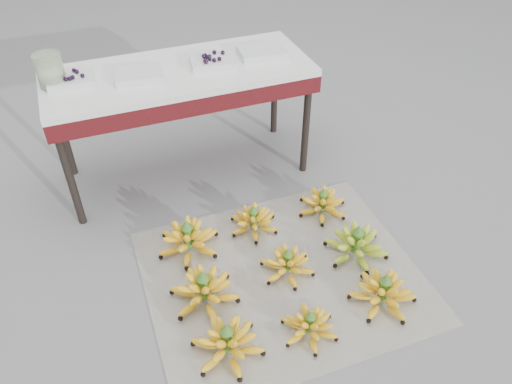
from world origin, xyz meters
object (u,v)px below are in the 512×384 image
object	(u,v)px
bunch_back_left	(188,239)
bunch_back_center	(254,221)
newspaper_mat	(282,276)
bunch_front_left	(227,343)
bunch_front_center	(309,326)
tray_left	(139,75)
glass_jar	(50,70)
bunch_front_right	(383,293)
vendor_table	(180,82)
tray_far_right	(262,52)
bunch_back_right	(323,204)
bunch_mid_left	(204,290)
tray_right	(213,61)
tray_far_left	(71,80)
bunch_mid_center	(287,264)
bunch_mid_right	(356,244)

from	to	relation	value
bunch_back_left	bunch_back_center	xyz separation A→B (m)	(0.35, 0.02, -0.01)
newspaper_mat	bunch_front_left	distance (m)	0.47
bunch_front_center	tray_left	size ratio (longest dim) A/B	1.17
bunch_front_center	bunch_back_center	xyz separation A→B (m)	(0.01, 0.68, 0.00)
glass_jar	bunch_back_center	bearing A→B (deg)	-39.13
bunch_front_right	tray_left	xyz separation A→B (m)	(-0.75, 1.21, 0.61)
vendor_table	tray_far_right	size ratio (longest dim) A/B	5.21
bunch_front_right	bunch_front_center	bearing A→B (deg)	168.08
bunch_front_left	bunch_back_right	size ratio (longest dim) A/B	1.13
glass_jar	tray_far_right	bearing A→B (deg)	-2.52
bunch_front_center	bunch_mid_left	size ratio (longest dim) A/B	0.74
newspaper_mat	tray_right	world-z (taller)	tray_right
tray_left	tray_right	world-z (taller)	tray_right
bunch_front_right	glass_jar	world-z (taller)	glass_jar
newspaper_mat	tray_far_left	size ratio (longest dim) A/B	5.44
bunch_mid_center	tray_far_right	distance (m)	1.14
newspaper_mat	bunch_back_right	xyz separation A→B (m)	(0.38, 0.34, 0.06)
bunch_front_center	bunch_back_right	size ratio (longest dim) A/B	0.85
tray_left	bunch_back_right	bearing A→B (deg)	-36.59
newspaper_mat	vendor_table	xyz separation A→B (m)	(-0.19, 0.95, 0.58)
tray_far_left	tray_right	world-z (taller)	tray_right
bunch_mid_right	vendor_table	bearing A→B (deg)	129.81
bunch_mid_center	bunch_back_left	xyz separation A→B (m)	(-0.39, 0.31, 0.01)
bunch_mid_left	tray_far_right	distance (m)	1.30
bunch_back_center	vendor_table	distance (m)	0.82
bunch_mid_left	bunch_back_center	world-z (taller)	bunch_mid_left
bunch_front_right	tray_far_left	size ratio (longest dim) A/B	1.58
vendor_table	tray_far_right	world-z (taller)	tray_far_right
bunch_mid_center	bunch_back_left	distance (m)	0.50
tray_far_left	bunch_mid_center	bearing A→B (deg)	-52.25
newspaper_mat	tray_far_right	world-z (taller)	tray_far_right
tray_right	newspaper_mat	bearing A→B (deg)	-89.10
bunch_mid_right	glass_jar	bearing A→B (deg)	148.56
newspaper_mat	bunch_front_right	bearing A→B (deg)	-40.17
bunch_front_right	tray_left	bearing A→B (deg)	104.83
bunch_front_center	tray_right	xyz separation A→B (m)	(0.01, 1.26, 0.62)
bunch_front_center	bunch_mid_right	distance (m)	0.53
tray_left	bunch_back_center	bearing A→B (deg)	-55.64
bunch_front_center	tray_left	distance (m)	1.44
bunch_mid_right	bunch_back_right	bearing A→B (deg)	100.16
bunch_mid_right	tray_right	xyz separation A→B (m)	(-0.40, 0.93, 0.61)
bunch_front_right	tray_far_right	size ratio (longest dim) A/B	1.38
bunch_front_left	tray_far_right	size ratio (longest dim) A/B	1.47
tray_left	bunch_front_center	bearing A→B (deg)	-73.10
bunch_front_right	bunch_mid_center	distance (m)	0.45
bunch_front_left	bunch_front_right	bearing A→B (deg)	-23.37
bunch_front_left	bunch_mid_center	size ratio (longest dim) A/B	1.17
bunch_back_right	tray_right	xyz separation A→B (m)	(-0.39, 0.59, 0.62)
bunch_front_center	tray_far_right	bearing A→B (deg)	62.23
bunch_front_right	bunch_front_left	bearing A→B (deg)	162.66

